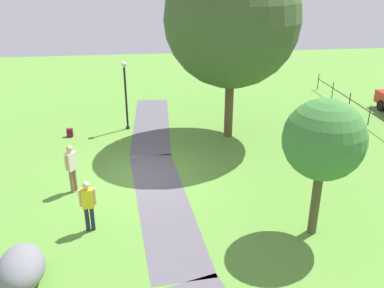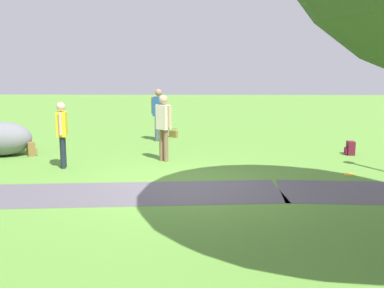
{
  "view_description": "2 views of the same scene",
  "coord_description": "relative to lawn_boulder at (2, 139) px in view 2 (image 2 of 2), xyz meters",
  "views": [
    {
      "loc": [
        14.59,
        0.02,
        7.73
      ],
      "look_at": [
        -0.06,
        1.83,
        1.31
      ],
      "focal_mm": 39.35,
      "sensor_mm": 36.0,
      "label": 1
    },
    {
      "loc": [
        -0.26,
        10.23,
        2.92
      ],
      "look_at": [
        -0.09,
        -0.7,
        0.84
      ],
      "focal_mm": 44.62,
      "sensor_mm": 36.0,
      "label": 2
    }
  ],
  "objects": [
    {
      "name": "lawn_boulder",
      "position": [
        0.0,
        0.0,
        0.0
      ],
      "size": [
        1.8,
        1.37,
        0.98
      ],
      "color": "slate",
      "rests_on": "ground"
    },
    {
      "name": "backpack_by_boulder",
      "position": [
        -0.85,
        0.06,
        -0.3
      ],
      "size": [
        0.35,
        0.34,
        0.4
      ],
      "color": "olive",
      "rests_on": "ground"
    },
    {
      "name": "footpath_segment_mid",
      "position": [
        -3.49,
        3.86,
        -0.48
      ],
      "size": [
        8.12,
        2.43,
        0.01
      ],
      "color": "#59545D",
      "rests_on": "ground"
    },
    {
      "name": "woman_with_handbag",
      "position": [
        -4.36,
        -2.34,
        0.54
      ],
      "size": [
        0.5,
        0.33,
        1.76
      ],
      "color": "#445962",
      "rests_on": "ground"
    },
    {
      "name": "handbag_on_grass",
      "position": [
        -4.8,
        -3.11,
        -0.35
      ],
      "size": [
        0.38,
        0.38,
        0.31
      ],
      "color": "olive",
      "rests_on": "ground"
    },
    {
      "name": "frisbee_on_grass",
      "position": [
        -9.4,
        2.15,
        -0.48
      ],
      "size": [
        0.26,
        0.26,
        0.02
      ],
      "color": "gold",
      "rests_on": "ground"
    },
    {
      "name": "man_near_boulder",
      "position": [
        -4.74,
        0.68,
        0.58
      ],
      "size": [
        0.43,
        0.41,
        1.82
      ],
      "color": "#7E6145",
      "rests_on": "ground"
    },
    {
      "name": "passerby_on_path",
      "position": [
        -2.2,
        1.51,
        0.5
      ],
      "size": [
        0.28,
        0.52,
        1.71
      ],
      "color": "#1C252F",
      "rests_on": "ground"
    },
    {
      "name": "ground_plane",
      "position": [
        -5.47,
        3.28,
        -0.49
      ],
      "size": [
        48.0,
        48.0,
        0.0
      ],
      "primitive_type": "plane",
      "color": "#5A8F36"
    },
    {
      "name": "spare_backpack_on_lawn",
      "position": [
        -10.14,
        -0.22,
        -0.3
      ],
      "size": [
        0.26,
        0.28,
        0.4
      ],
      "color": "maroon",
      "rests_on": "ground"
    }
  ]
}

